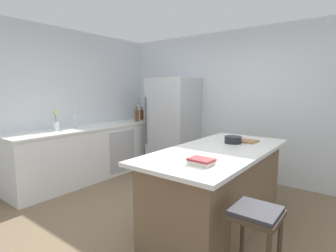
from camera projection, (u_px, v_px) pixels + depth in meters
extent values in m
plane|color=#7A664C|center=(163.00, 226.00, 3.02)|extent=(7.20, 7.20, 0.00)
cube|color=silver|center=(242.00, 105.00, 4.62)|extent=(6.00, 0.10, 2.60)
cube|color=silver|center=(48.00, 106.00, 4.32)|extent=(0.10, 6.00, 2.60)
cube|color=white|center=(95.00, 152.00, 4.71)|extent=(0.65, 2.94, 0.89)
cube|color=white|center=(94.00, 127.00, 4.64)|extent=(0.68, 2.97, 0.03)
cube|color=#B2B5BA|center=(123.00, 151.00, 4.80)|extent=(0.01, 0.60, 0.75)
cube|color=#7A6047|center=(218.00, 189.00, 3.00)|extent=(0.82, 1.92, 0.86)
cube|color=white|center=(219.00, 151.00, 2.94)|extent=(0.98, 2.12, 0.04)
cube|color=#B7BABF|center=(174.00, 125.00, 5.05)|extent=(0.83, 0.75, 1.79)
cylinder|color=#4C4C51|center=(146.00, 121.00, 4.95)|extent=(0.02, 0.02, 0.89)
cylinder|color=#473828|center=(242.00, 239.00, 2.21)|extent=(0.04, 0.04, 0.61)
cylinder|color=#473828|center=(279.00, 252.00, 2.03)|extent=(0.04, 0.04, 0.61)
cube|color=#473828|center=(255.00, 215.00, 1.96)|extent=(0.36, 0.36, 0.04)
cube|color=#38383D|center=(256.00, 210.00, 1.96)|extent=(0.34, 0.34, 0.03)
cylinder|color=silver|center=(75.00, 127.00, 4.41)|extent=(0.05, 0.05, 0.02)
cylinder|color=silver|center=(75.00, 119.00, 4.39)|extent=(0.02, 0.02, 0.28)
cylinder|color=silver|center=(76.00, 112.00, 4.34)|extent=(0.14, 0.02, 0.02)
cylinder|color=silver|center=(56.00, 126.00, 4.11)|extent=(0.08, 0.08, 0.14)
cylinder|color=#4C7F3D|center=(56.00, 120.00, 4.11)|extent=(0.01, 0.03, 0.21)
sphere|color=yellow|center=(55.00, 114.00, 4.09)|extent=(0.04, 0.04, 0.04)
cylinder|color=#4C7F3D|center=(55.00, 120.00, 4.09)|extent=(0.01, 0.02, 0.24)
sphere|color=yellow|center=(55.00, 112.00, 4.07)|extent=(0.04, 0.04, 0.04)
cylinder|color=#4C7F3D|center=(56.00, 119.00, 4.09)|extent=(0.01, 0.05, 0.26)
sphere|color=yellow|center=(56.00, 111.00, 4.07)|extent=(0.04, 0.04, 0.04)
cylinder|color=red|center=(148.00, 116.00, 5.68)|extent=(0.05, 0.05, 0.15)
cylinder|color=red|center=(148.00, 112.00, 5.67)|extent=(0.02, 0.02, 0.05)
cylinder|color=black|center=(148.00, 110.00, 5.66)|extent=(0.02, 0.02, 0.01)
cylinder|color=#5B3319|center=(142.00, 115.00, 5.65)|extent=(0.07, 0.07, 0.20)
cylinder|color=#5B3319|center=(142.00, 109.00, 5.63)|extent=(0.03, 0.03, 0.05)
cylinder|color=black|center=(142.00, 108.00, 5.63)|extent=(0.03, 0.03, 0.01)
cylinder|color=olive|center=(137.00, 115.00, 5.59)|extent=(0.06, 0.06, 0.21)
cylinder|color=olive|center=(137.00, 109.00, 5.57)|extent=(0.02, 0.02, 0.08)
cylinder|color=black|center=(137.00, 106.00, 5.56)|extent=(0.03, 0.03, 0.01)
cylinder|color=silver|center=(138.00, 114.00, 5.44)|extent=(0.08, 0.08, 0.27)
cylinder|color=silver|center=(138.00, 106.00, 5.41)|extent=(0.03, 0.03, 0.09)
cylinder|color=black|center=(138.00, 104.00, 5.41)|extent=(0.04, 0.04, 0.01)
cylinder|color=brown|center=(137.00, 116.00, 5.34)|extent=(0.08, 0.08, 0.23)
cylinder|color=brown|center=(137.00, 108.00, 5.32)|extent=(0.03, 0.03, 0.07)
cylinder|color=black|center=(136.00, 106.00, 5.32)|extent=(0.03, 0.03, 0.01)
cube|color=silver|center=(201.00, 163.00, 2.32)|extent=(0.21, 0.17, 0.03)
cube|color=#A83338|center=(201.00, 160.00, 2.32)|extent=(0.23, 0.17, 0.02)
cylinder|color=black|center=(233.00, 140.00, 3.26)|extent=(0.21, 0.21, 0.08)
cube|color=#9E7042|center=(243.00, 141.00, 3.38)|extent=(0.37, 0.25, 0.02)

